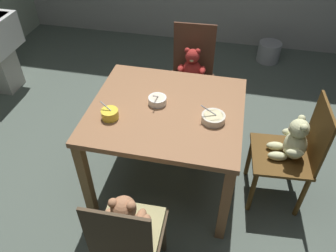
{
  "coord_description": "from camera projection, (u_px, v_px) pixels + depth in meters",
  "views": [
    {
      "loc": [
        0.39,
        -1.74,
        2.16
      ],
      "look_at": [
        0.0,
        0.05,
        0.54
      ],
      "focal_mm": 35.38,
      "sensor_mm": 36.0,
      "label": 1
    }
  ],
  "objects": [
    {
      "name": "porridge_bowl_white_center",
      "position": [
        157.0,
        100.0,
        2.29
      ],
      "size": [
        0.13,
        0.14,
        0.11
      ],
      "color": "white",
      "rests_on": "dining_table"
    },
    {
      "name": "porridge_bowl_yellow_near_left",
      "position": [
        110.0,
        114.0,
        2.17
      ],
      "size": [
        0.12,
        0.11,
        0.12
      ],
      "color": "yellow",
      "rests_on": "dining_table"
    },
    {
      "name": "dining_table",
      "position": [
        167.0,
        120.0,
        2.34
      ],
      "size": [
        1.05,
        0.94,
        0.75
      ],
      "color": "#8C5F3D",
      "rests_on": "ground_plane"
    },
    {
      "name": "teddy_chair_near_front",
      "position": [
        127.0,
        229.0,
        1.82
      ],
      "size": [
        0.39,
        0.38,
        0.87
      ],
      "rotation": [
        0.0,
        0.0,
        1.6
      ],
      "color": "#473726",
      "rests_on": "ground_plane"
    },
    {
      "name": "ground_plane",
      "position": [
        167.0,
        180.0,
        2.78
      ],
      "size": [
        5.2,
        5.2,
        0.04
      ],
      "color": "#4F5B51"
    },
    {
      "name": "teddy_chair_near_right",
      "position": [
        292.0,
        147.0,
        2.31
      ],
      "size": [
        0.44,
        0.45,
        0.89
      ],
      "rotation": [
        0.0,
        0.0,
        3.22
      ],
      "color": "brown",
      "rests_on": "ground_plane"
    },
    {
      "name": "teddy_chair_far_center",
      "position": [
        192.0,
        72.0,
        3.03
      ],
      "size": [
        0.43,
        0.42,
        0.93
      ],
      "rotation": [
        0.0,
        0.0,
        -1.53
      ],
      "color": "#513121",
      "rests_on": "ground_plane"
    },
    {
      "name": "porridge_bowl_cream_near_right",
      "position": [
        213.0,
        118.0,
        2.15
      ],
      "size": [
        0.17,
        0.15,
        0.13
      ],
      "color": "beige",
      "rests_on": "dining_table"
    },
    {
      "name": "metal_pail",
      "position": [
        269.0,
        52.0,
        4.13
      ],
      "size": [
        0.28,
        0.28,
        0.24
      ],
      "primitive_type": "cylinder",
      "color": "#93969B",
      "rests_on": "ground_plane"
    }
  ]
}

